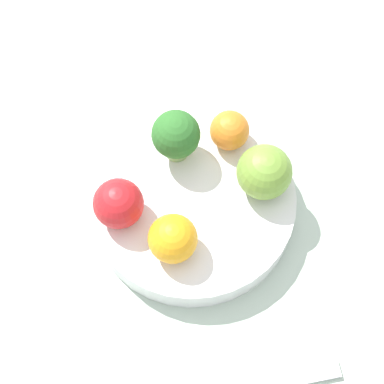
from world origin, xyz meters
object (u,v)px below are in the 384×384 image
at_px(bowl, 192,203).
at_px(apple_red, 264,172).
at_px(broccoli, 176,136).
at_px(orange_front, 229,130).
at_px(spoon, 300,376).
at_px(apple_green, 118,204).
at_px(orange_back, 173,239).

relative_size(bowl, apple_red, 3.82).
xyz_separation_m(broccoli, orange_front, (0.03, -0.04, -0.01)).
bearing_deg(broccoli, orange_front, -51.31).
distance_m(apple_red, spoon, 0.19).
relative_size(apple_green, orange_front, 1.21).
bearing_deg(apple_green, orange_back, -99.87).
bearing_deg(spoon, orange_front, 39.22).
bearing_deg(spoon, bowl, 54.88).
bearing_deg(apple_green, spoon, -107.36).
relative_size(broccoli, orange_back, 1.30).
xyz_separation_m(bowl, broccoli, (0.04, 0.03, 0.05)).
distance_m(broccoli, apple_red, 0.09).
height_order(apple_red, orange_front, apple_red).
height_order(broccoli, apple_red, broccoli).
relative_size(broccoli, apple_red, 1.12).
relative_size(bowl, orange_front, 5.15).
height_order(orange_back, spoon, orange_back).
xyz_separation_m(bowl, apple_green, (-0.04, 0.05, 0.04)).
relative_size(bowl, spoon, 2.95).
height_order(broccoli, orange_back, broccoli).
relative_size(broccoli, orange_front, 1.51).
height_order(orange_front, spoon, orange_front).
height_order(broccoli, apple_green, broccoli).
distance_m(bowl, spoon, 0.19).
bearing_deg(bowl, broccoli, 41.60).
bearing_deg(orange_back, apple_green, 80.13).
xyz_separation_m(broccoli, apple_red, (0.00, -0.09, -0.01)).
relative_size(apple_red, spoon, 0.77).
relative_size(bowl, apple_green, 4.26).
bearing_deg(bowl, apple_green, 128.89).
bearing_deg(orange_back, apple_red, -28.62).
xyz_separation_m(bowl, apple_red, (0.04, -0.06, 0.04)).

